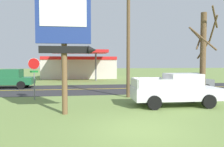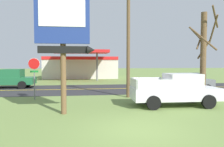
{
  "view_description": "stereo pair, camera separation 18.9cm",
  "coord_description": "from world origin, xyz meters",
  "px_view_note": "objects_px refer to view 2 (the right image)",
  "views": [
    {
      "loc": [
        -2.23,
        -7.84,
        2.62
      ],
      "look_at": [
        0.0,
        8.0,
        1.8
      ],
      "focal_mm": 33.92,
      "sensor_mm": 36.0,
      "label": 1
    },
    {
      "loc": [
        -2.04,
        -7.87,
        2.62
      ],
      "look_at": [
        0.0,
        8.0,
        1.8
      ],
      "focal_mm": 33.92,
      "sensor_mm": 36.0,
      "label": 2
    }
  ],
  "objects_px": {
    "gas_station": "(81,67)",
    "motel_sign": "(64,31)",
    "pickup_white_parked_on_lawn": "(176,90)",
    "car_grey_near_lane": "(190,82)",
    "stop_sign": "(34,71)",
    "utility_pole": "(128,34)",
    "pickup_green_on_road": "(9,79)",
    "bare_tree": "(204,53)"
  },
  "relations": [
    {
      "from": "gas_station",
      "to": "pickup_green_on_road",
      "type": "bearing_deg",
      "value": -117.71
    },
    {
      "from": "gas_station",
      "to": "motel_sign",
      "type": "bearing_deg",
      "value": -90.85
    },
    {
      "from": "motel_sign",
      "to": "car_grey_near_lane",
      "type": "relative_size",
      "value": 1.5
    },
    {
      "from": "pickup_green_on_road",
      "to": "car_grey_near_lane",
      "type": "xyz_separation_m",
      "value": [
        17.64,
        -4.0,
        -0.13
      ]
    },
    {
      "from": "motel_sign",
      "to": "bare_tree",
      "type": "bearing_deg",
      "value": 18.51
    },
    {
      "from": "motel_sign",
      "to": "car_grey_near_lane",
      "type": "xyz_separation_m",
      "value": [
        10.91,
        8.05,
        -3.37
      ]
    },
    {
      "from": "stop_sign",
      "to": "pickup_green_on_road",
      "type": "height_order",
      "value": "stop_sign"
    },
    {
      "from": "motel_sign",
      "to": "gas_station",
      "type": "xyz_separation_m",
      "value": [
        0.38,
        25.6,
        -2.25
      ]
    },
    {
      "from": "utility_pole",
      "to": "car_grey_near_lane",
      "type": "bearing_deg",
      "value": 25.86
    },
    {
      "from": "gas_station",
      "to": "pickup_white_parked_on_lawn",
      "type": "height_order",
      "value": "gas_station"
    },
    {
      "from": "motel_sign",
      "to": "pickup_white_parked_on_lawn",
      "type": "distance_m",
      "value": 7.38
    },
    {
      "from": "bare_tree",
      "to": "car_grey_near_lane",
      "type": "relative_size",
      "value": 1.52
    },
    {
      "from": "utility_pole",
      "to": "gas_station",
      "type": "bearing_deg",
      "value": 100.61
    },
    {
      "from": "gas_station",
      "to": "car_grey_near_lane",
      "type": "distance_m",
      "value": 20.49
    },
    {
      "from": "utility_pole",
      "to": "motel_sign",
      "type": "bearing_deg",
      "value": -131.43
    },
    {
      "from": "bare_tree",
      "to": "gas_station",
      "type": "distance_m",
      "value": 24.22
    },
    {
      "from": "bare_tree",
      "to": "stop_sign",
      "type": "bearing_deg",
      "value": 172.54
    },
    {
      "from": "stop_sign",
      "to": "utility_pole",
      "type": "xyz_separation_m",
      "value": [
        6.79,
        0.17,
        2.73
      ]
    },
    {
      "from": "pickup_white_parked_on_lawn",
      "to": "motel_sign",
      "type": "bearing_deg",
      "value": -168.25
    },
    {
      "from": "utility_pole",
      "to": "pickup_green_on_road",
      "type": "height_order",
      "value": "utility_pole"
    },
    {
      "from": "car_grey_near_lane",
      "to": "stop_sign",
      "type": "bearing_deg",
      "value": -165.82
    },
    {
      "from": "stop_sign",
      "to": "car_grey_near_lane",
      "type": "bearing_deg",
      "value": 14.18
    },
    {
      "from": "utility_pole",
      "to": "pickup_white_parked_on_lawn",
      "type": "distance_m",
      "value": 5.61
    },
    {
      "from": "motel_sign",
      "to": "stop_sign",
      "type": "xyz_separation_m",
      "value": [
        -2.52,
        4.66,
        -2.17
      ]
    },
    {
      "from": "pickup_white_parked_on_lawn",
      "to": "car_grey_near_lane",
      "type": "height_order",
      "value": "pickup_white_parked_on_lawn"
    },
    {
      "from": "utility_pole",
      "to": "car_grey_near_lane",
      "type": "height_order",
      "value": "utility_pole"
    },
    {
      "from": "pickup_white_parked_on_lawn",
      "to": "car_grey_near_lane",
      "type": "distance_m",
      "value": 8.03
    },
    {
      "from": "motel_sign",
      "to": "bare_tree",
      "type": "relative_size",
      "value": 0.99
    },
    {
      "from": "utility_pole",
      "to": "pickup_green_on_road",
      "type": "distance_m",
      "value": 13.69
    },
    {
      "from": "pickup_white_parked_on_lawn",
      "to": "utility_pole",
      "type": "bearing_deg",
      "value": 122.55
    },
    {
      "from": "stop_sign",
      "to": "pickup_green_on_road",
      "type": "distance_m",
      "value": 8.57
    },
    {
      "from": "motel_sign",
      "to": "bare_tree",
      "type": "distance_m",
      "value": 9.85
    },
    {
      "from": "pickup_green_on_road",
      "to": "utility_pole",
      "type": "bearing_deg",
      "value": -33.27
    },
    {
      "from": "utility_pole",
      "to": "pickup_green_on_road",
      "type": "bearing_deg",
      "value": 146.73
    },
    {
      "from": "motel_sign",
      "to": "utility_pole",
      "type": "distance_m",
      "value": 6.47
    },
    {
      "from": "bare_tree",
      "to": "pickup_white_parked_on_lawn",
      "type": "xyz_separation_m",
      "value": [
        -2.8,
        -1.76,
        -2.31
      ]
    },
    {
      "from": "motel_sign",
      "to": "pickup_green_on_road",
      "type": "bearing_deg",
      "value": 119.2
    },
    {
      "from": "utility_pole",
      "to": "pickup_green_on_road",
      "type": "xyz_separation_m",
      "value": [
        -11.0,
        7.22,
        -3.79
      ]
    },
    {
      "from": "pickup_green_on_road",
      "to": "car_grey_near_lane",
      "type": "bearing_deg",
      "value": -12.77
    },
    {
      "from": "bare_tree",
      "to": "motel_sign",
      "type": "bearing_deg",
      "value": -161.49
    },
    {
      "from": "stop_sign",
      "to": "gas_station",
      "type": "height_order",
      "value": "gas_station"
    },
    {
      "from": "stop_sign",
      "to": "pickup_white_parked_on_lawn",
      "type": "relative_size",
      "value": 0.56
    }
  ]
}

